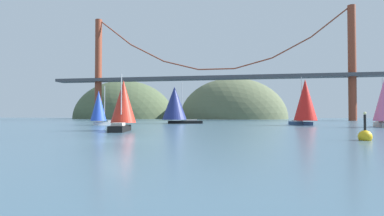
{
  "coord_description": "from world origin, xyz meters",
  "views": [
    {
      "loc": [
        10.36,
        -23.45,
        2.14
      ],
      "look_at": [
        0.0,
        37.57,
        3.54
      ],
      "focal_mm": 28.19,
      "sensor_mm": 36.0,
      "label": 1
    }
  ],
  "objects_px": {
    "sailboat_red_spinnaker": "(305,101)",
    "sailboat_blue_spinnaker": "(99,107)",
    "channel_buoy": "(365,136)",
    "sailboat_navy_sail": "(175,104)",
    "sailboat_scarlet_sail": "(123,105)"
  },
  "relations": [
    {
      "from": "sailboat_red_spinnaker",
      "to": "channel_buoy",
      "type": "distance_m",
      "value": 37.03
    },
    {
      "from": "sailboat_red_spinnaker",
      "to": "sailboat_blue_spinnaker",
      "type": "distance_m",
      "value": 42.37
    },
    {
      "from": "sailboat_scarlet_sail",
      "to": "channel_buoy",
      "type": "relative_size",
      "value": 2.86
    },
    {
      "from": "sailboat_red_spinnaker",
      "to": "sailboat_blue_spinnaker",
      "type": "xyz_separation_m",
      "value": [
        -42.02,
        -5.28,
        -1.16
      ]
    },
    {
      "from": "channel_buoy",
      "to": "sailboat_red_spinnaker",
      "type": "bearing_deg",
      "value": 86.36
    },
    {
      "from": "sailboat_blue_spinnaker",
      "to": "sailboat_red_spinnaker",
      "type": "bearing_deg",
      "value": 7.16
    },
    {
      "from": "sailboat_red_spinnaker",
      "to": "channel_buoy",
      "type": "xyz_separation_m",
      "value": [
        -2.33,
        -36.67,
        -4.54
      ]
    },
    {
      "from": "sailboat_scarlet_sail",
      "to": "channel_buoy",
      "type": "distance_m",
      "value": 28.36
    },
    {
      "from": "channel_buoy",
      "to": "sailboat_blue_spinnaker",
      "type": "bearing_deg",
      "value": 141.65
    },
    {
      "from": "sailboat_red_spinnaker",
      "to": "sailboat_blue_spinnaker",
      "type": "relative_size",
      "value": 1.22
    },
    {
      "from": "channel_buoy",
      "to": "sailboat_navy_sail",
      "type": "bearing_deg",
      "value": 120.41
    },
    {
      "from": "sailboat_blue_spinnaker",
      "to": "channel_buoy",
      "type": "relative_size",
      "value": 3.13
    },
    {
      "from": "sailboat_scarlet_sail",
      "to": "sailboat_blue_spinnaker",
      "type": "height_order",
      "value": "sailboat_blue_spinnaker"
    },
    {
      "from": "sailboat_blue_spinnaker",
      "to": "channel_buoy",
      "type": "height_order",
      "value": "sailboat_blue_spinnaker"
    },
    {
      "from": "sailboat_navy_sail",
      "to": "sailboat_scarlet_sail",
      "type": "bearing_deg",
      "value": -88.81
    }
  ]
}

